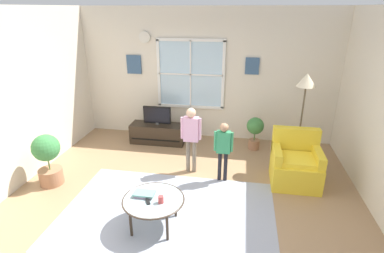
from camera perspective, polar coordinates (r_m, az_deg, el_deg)
name	(u,v)px	position (r m, az deg, el deg)	size (l,w,h in m)	color
ground_plane	(178,216)	(4.45, -2.58, -16.49)	(5.99, 6.38, 0.02)	#9E7A56
back_wall	(206,75)	(6.56, 2.61, 9.68)	(5.39, 0.17, 2.77)	beige
area_rug	(168,213)	(4.49, -4.53, -15.90)	(3.00, 2.04, 0.01)	#999EAD
tv_stand	(158,133)	(6.54, -6.44, -1.29)	(1.15, 0.43, 0.42)	#2D2319
television	(157,115)	(6.39, -6.60, 2.13)	(0.58, 0.08, 0.39)	#4C4C4C
armchair	(295,164)	(5.29, 18.90, -6.76)	(0.76, 0.74, 0.87)	yellow
coffee_table	(153,201)	(4.07, -7.28, -13.69)	(0.81, 0.81, 0.42)	#99B2B7
book_stack	(144,194)	(4.12, -9.00, -12.47)	(0.27, 0.17, 0.05)	gray
cup	(161,199)	(3.95, -5.88, -13.52)	(0.07, 0.07, 0.10)	#BF3F3F
remote_near_books	(148,201)	(4.01, -8.33, -13.74)	(0.04, 0.14, 0.02)	black
person_green_shirt	(223,145)	(4.93, 5.94, -3.58)	(0.31, 0.14, 1.03)	black
person_pink_shirt	(191,133)	(5.14, -0.16, -1.22)	(0.36, 0.16, 1.18)	#726656
potted_plant_by_window	(255,129)	(6.26, 11.80, -0.55)	(0.34, 0.34, 0.68)	#9E6B4C
potted_plant_corner	(48,157)	(5.41, -25.58, -5.21)	(0.43, 0.43, 0.87)	#9E6B4C
floor_lamp	(305,90)	(5.43, 20.60, 6.44)	(0.32, 0.32, 1.72)	black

